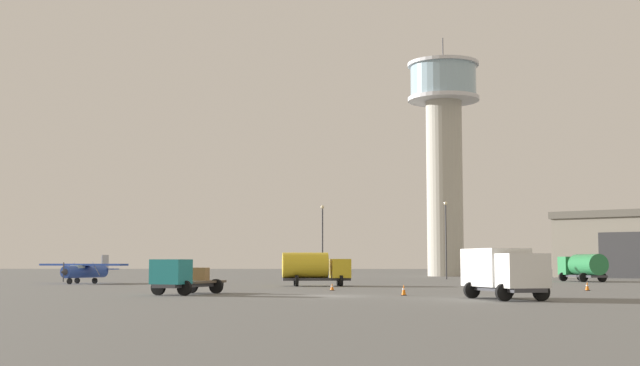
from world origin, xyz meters
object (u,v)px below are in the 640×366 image
object	(u,v)px
traffic_cone_near_left	(404,290)
traffic_cone_near_right	(332,287)
truck_fuel_tanker_green	(583,266)
light_post_east	(446,233)
airplane_blue	(85,270)
truck_fuel_tanker_yellow	(314,268)
truck_flatbed_teal	(182,277)
truck_box_white	(503,271)
control_tower	(444,142)
light_post_west	(322,236)
traffic_cone_mid_apron	(587,286)

from	to	relation	value
traffic_cone_near_left	traffic_cone_near_right	bearing A→B (deg)	118.59
truck_fuel_tanker_green	traffic_cone_near_left	xyz separation A→B (m)	(-21.58, -39.49, -1.35)
light_post_east	airplane_blue	bearing A→B (deg)	-149.16
light_post_east	truck_fuel_tanker_yellow	bearing A→B (deg)	-116.11
truck_flatbed_teal	traffic_cone_near_right	bearing A→B (deg)	151.74
truck_fuel_tanker_yellow	airplane_blue	bearing A→B (deg)	154.44
airplane_blue	truck_box_white	bearing A→B (deg)	66.04
control_tower	light_post_east	size ratio (longest dim) A/B	3.77
truck_fuel_tanker_green	light_post_east	bearing A→B (deg)	35.68
airplane_blue	traffic_cone_near_left	world-z (taller)	airplane_blue
truck_box_white	traffic_cone_near_right	distance (m)	18.36
traffic_cone_near_left	airplane_blue	bearing A→B (deg)	137.29
truck_fuel_tanker_green	traffic_cone_near_right	xyz separation A→B (m)	(-26.66, -30.16, -1.44)
truck_fuel_tanker_yellow	light_post_west	xyz separation A→B (m)	(-0.49, 24.50, 3.65)
airplane_blue	truck_fuel_tanker_yellow	xyz separation A→B (m)	(23.59, -7.26, 0.31)
airplane_blue	truck_flatbed_teal	xyz separation A→B (m)	(15.88, -27.97, -0.19)
truck_fuel_tanker_green	traffic_cone_mid_apron	xyz separation A→B (m)	(-7.14, -29.52, -1.37)
traffic_cone_near_right	truck_flatbed_teal	bearing A→B (deg)	-137.63
traffic_cone_near_left	traffic_cone_mid_apron	bearing A→B (deg)	34.62
traffic_cone_near_right	airplane_blue	bearing A→B (deg)	143.41
light_post_west	truck_fuel_tanker_green	bearing A→B (deg)	-11.84
control_tower	traffic_cone_mid_apron	bearing A→B (deg)	-85.69
airplane_blue	control_tower	bearing A→B (deg)	157.31
truck_fuel_tanker_green	airplane_blue	bearing A→B (deg)	87.94
truck_box_white	traffic_cone_near_left	size ratio (longest dim) A/B	9.27
traffic_cone_near_right	traffic_cone_near_left	bearing A→B (deg)	-61.41
truck_fuel_tanker_green	light_post_east	world-z (taller)	light_post_east
control_tower	truck_box_white	size ratio (longest dim) A/B	5.41
control_tower	airplane_blue	size ratio (longest dim) A/B	3.77
truck_fuel_tanker_green	light_post_west	xyz separation A→B (m)	(-29.22, 6.12, 3.61)
truck_fuel_tanker_green	traffic_cone_mid_apron	size ratio (longest dim) A/B	10.82
control_tower	light_post_west	distance (m)	36.25
truck_fuel_tanker_yellow	traffic_cone_near_left	world-z (taller)	truck_fuel_tanker_yellow
truck_flatbed_teal	truck_fuel_tanker_green	size ratio (longest dim) A/B	0.92
light_post_west	traffic_cone_near_right	distance (m)	36.72
light_post_west	traffic_cone_near_right	bearing A→B (deg)	-85.97
airplane_blue	light_post_east	distance (m)	44.92
light_post_east	truck_box_white	bearing A→B (deg)	-92.07
airplane_blue	truck_flatbed_teal	distance (m)	32.16
truck_box_white	traffic_cone_near_left	world-z (taller)	truck_box_white
light_post_west	traffic_cone_near_right	xyz separation A→B (m)	(2.56, -36.28, -5.05)
control_tower	truck_box_white	xyz separation A→B (m)	(-4.06, -79.14, -18.85)
light_post_east	traffic_cone_near_right	size ratio (longest dim) A/B	17.37
truck_fuel_tanker_yellow	traffic_cone_near_right	bearing A→B (deg)	-88.47
control_tower	traffic_cone_near_left	distance (m)	76.92
truck_fuel_tanker_yellow	truck_fuel_tanker_green	bearing A→B (deg)	24.17
truck_flatbed_teal	truck_fuel_tanker_yellow	size ratio (longest dim) A/B	1.07
traffic_cone_near_right	truck_fuel_tanker_green	bearing A→B (deg)	48.53
control_tower	truck_fuel_tanker_green	world-z (taller)	control_tower
control_tower	traffic_cone_near_left	world-z (taller)	control_tower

